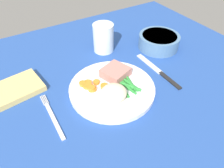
# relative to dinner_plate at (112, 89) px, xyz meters

# --- Properties ---
(dining_table) EXTENTS (1.20, 0.90, 0.02)m
(dining_table) POSITION_rel_dinner_plate_xyz_m (-0.04, 0.04, -0.02)
(dining_table) COLOR #234793
(dining_table) RESTS_ON ground
(dinner_plate) EXTENTS (0.25, 0.25, 0.02)m
(dinner_plate) POSITION_rel_dinner_plate_xyz_m (0.00, 0.00, 0.00)
(dinner_plate) COLOR white
(dinner_plate) RESTS_ON dining_table
(meat_portion) EXTENTS (0.09, 0.09, 0.03)m
(meat_portion) POSITION_rel_dinner_plate_xyz_m (0.03, 0.04, 0.02)
(meat_portion) COLOR #B2756B
(meat_portion) RESTS_ON dinner_plate
(mashed_potatoes) EXTENTS (0.07, 0.07, 0.04)m
(mashed_potatoes) POSITION_rel_dinner_plate_xyz_m (-0.02, -0.04, 0.03)
(mashed_potatoes) COLOR beige
(mashed_potatoes) RESTS_ON dinner_plate
(carrot_slices) EXTENTS (0.07, 0.06, 0.01)m
(carrot_slices) POSITION_rel_dinner_plate_xyz_m (-0.05, 0.03, 0.01)
(carrot_slices) COLOR orange
(carrot_slices) RESTS_ON dinner_plate
(green_beans) EXTENTS (0.05, 0.09, 0.01)m
(green_beans) POSITION_rel_dinner_plate_xyz_m (0.04, -0.02, 0.01)
(green_beans) COLOR #2D8C38
(green_beans) RESTS_ON dinner_plate
(fork) EXTENTS (0.01, 0.17, 0.00)m
(fork) POSITION_rel_dinner_plate_xyz_m (-0.18, -0.00, -0.01)
(fork) COLOR silver
(fork) RESTS_ON dining_table
(knife) EXTENTS (0.02, 0.20, 0.01)m
(knife) POSITION_rel_dinner_plate_xyz_m (0.17, -0.00, -0.01)
(knife) COLOR black
(knife) RESTS_ON dining_table
(water_glass) EXTENTS (0.07, 0.07, 0.10)m
(water_glass) POSITION_rel_dinner_plate_xyz_m (0.09, 0.20, 0.03)
(water_glass) COLOR silver
(water_glass) RESTS_ON dining_table
(salad_bowl) EXTENTS (0.15, 0.15, 0.05)m
(salad_bowl) POSITION_rel_dinner_plate_xyz_m (0.27, 0.11, 0.02)
(salad_bowl) COLOR #4C7299
(salad_bowl) RESTS_ON dining_table
(napkin) EXTENTS (0.15, 0.12, 0.02)m
(napkin) POSITION_rel_dinner_plate_xyz_m (-0.24, 0.14, 0.00)
(napkin) COLOR #DBBC6B
(napkin) RESTS_ON dining_table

